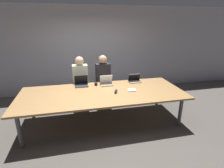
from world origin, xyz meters
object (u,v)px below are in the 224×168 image
object	(u,v)px
person_far_midleft	(81,83)
laptop_far_midleft	(81,83)
laptop_far_center	(106,82)
laptop_far_right	(135,80)
person_far_center	(103,81)
stapler	(116,92)
cup_far_center	(96,84)

from	to	relation	value
person_far_midleft	laptop_far_midleft	bearing A→B (deg)	-89.32
laptop_far_center	laptop_far_right	bearing A→B (deg)	3.47
laptop_far_center	laptop_far_midleft	size ratio (longest dim) A/B	0.97
laptop_far_center	person_far_midleft	world-z (taller)	person_far_midleft
person_far_center	stapler	xyz separation A→B (m)	(0.11, -1.05, 0.08)
cup_far_center	laptop_far_midleft	world-z (taller)	laptop_far_midleft
stapler	cup_far_center	bearing A→B (deg)	146.71
laptop_far_right	laptop_far_midleft	world-z (taller)	laptop_far_midleft
person_far_midleft	stapler	size ratio (longest dim) A/B	9.30
laptop_far_right	stapler	size ratio (longest dim) A/B	2.11
person_far_midleft	cup_far_center	bearing A→B (deg)	-50.09
laptop_far_midleft	person_far_midleft	world-z (taller)	person_far_midleft
laptop_far_right	laptop_far_midleft	size ratio (longest dim) A/B	0.98
person_far_center	cup_far_center	xyz separation A→B (m)	(-0.27, -0.48, 0.10)
laptop_far_center	cup_far_center	xyz separation A→B (m)	(-0.27, -0.01, -0.03)
person_far_center	laptop_far_midleft	world-z (taller)	person_far_center
laptop_far_center	stapler	world-z (taller)	laptop_far_center
laptop_far_center	laptop_far_midleft	distance (m)	0.64
person_far_center	laptop_far_midleft	distance (m)	0.75
laptop_far_right	laptop_far_midleft	bearing A→B (deg)	179.09
person_far_midleft	laptop_far_center	bearing A→B (deg)	-33.61
laptop_far_right	stapler	world-z (taller)	laptop_far_right
person_far_center	cup_far_center	distance (m)	0.56
laptop_far_right	person_far_center	xyz separation A→B (m)	(-0.79, 0.42, -0.12)
person_far_center	stapler	world-z (taller)	person_far_center
laptop_far_center	laptop_far_midleft	world-z (taller)	laptop_far_midleft
laptop_far_center	person_far_center	distance (m)	0.48
laptop_far_right	stapler	bearing A→B (deg)	-136.66
person_far_center	laptop_far_midleft	xyz separation A→B (m)	(-0.63, -0.39, 0.13)
cup_far_center	person_far_midleft	distance (m)	0.58
laptop_far_right	person_far_center	distance (m)	0.90
laptop_far_right	laptop_far_center	world-z (taller)	laptop_far_center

